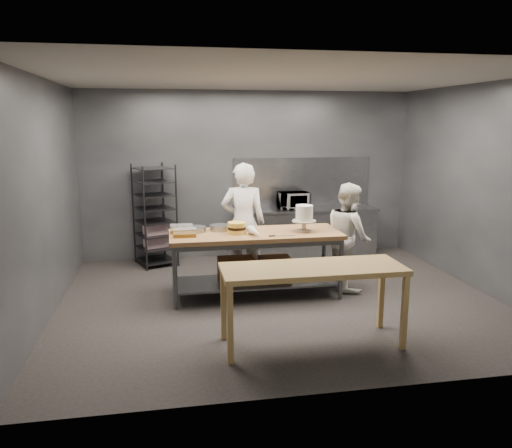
{
  "coord_description": "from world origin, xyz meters",
  "views": [
    {
      "loc": [
        -1.49,
        -6.49,
        2.44
      ],
      "look_at": [
        -0.29,
        0.2,
        1.05
      ],
      "focal_mm": 35.0,
      "sensor_mm": 36.0,
      "label": 1
    }
  ],
  "objects_px": {
    "layer_cake": "(237,228)",
    "work_table": "(254,256)",
    "near_counter": "(313,274)",
    "speed_rack": "(155,216)",
    "frosted_cake_stand": "(304,215)",
    "chef_behind": "(243,223)",
    "microwave": "(293,200)",
    "chef_right": "(349,236)"
  },
  "relations": [
    {
      "from": "work_table",
      "to": "chef_behind",
      "type": "height_order",
      "value": "chef_behind"
    },
    {
      "from": "speed_rack",
      "to": "frosted_cake_stand",
      "type": "height_order",
      "value": "speed_rack"
    },
    {
      "from": "chef_behind",
      "to": "near_counter",
      "type": "bearing_deg",
      "value": 108.33
    },
    {
      "from": "work_table",
      "to": "speed_rack",
      "type": "height_order",
      "value": "speed_rack"
    },
    {
      "from": "microwave",
      "to": "layer_cake",
      "type": "bearing_deg",
      "value": -123.75
    },
    {
      "from": "layer_cake",
      "to": "speed_rack",
      "type": "bearing_deg",
      "value": 121.69
    },
    {
      "from": "near_counter",
      "to": "frosted_cake_stand",
      "type": "distance_m",
      "value": 1.73
    },
    {
      "from": "work_table",
      "to": "near_counter",
      "type": "height_order",
      "value": "work_table"
    },
    {
      "from": "near_counter",
      "to": "chef_behind",
      "type": "bearing_deg",
      "value": 99.61
    },
    {
      "from": "chef_right",
      "to": "frosted_cake_stand",
      "type": "relative_size",
      "value": 4.21
    },
    {
      "from": "near_counter",
      "to": "chef_behind",
      "type": "height_order",
      "value": "chef_behind"
    },
    {
      "from": "chef_behind",
      "to": "layer_cake",
      "type": "bearing_deg",
      "value": 82.76
    },
    {
      "from": "work_table",
      "to": "chef_right",
      "type": "bearing_deg",
      "value": 3.21
    },
    {
      "from": "near_counter",
      "to": "chef_right",
      "type": "relative_size",
      "value": 1.27
    },
    {
      "from": "chef_right",
      "to": "speed_rack",
      "type": "bearing_deg",
      "value": 55.79
    },
    {
      "from": "microwave",
      "to": "frosted_cake_stand",
      "type": "distance_m",
      "value": 2.02
    },
    {
      "from": "speed_rack",
      "to": "work_table",
      "type": "bearing_deg",
      "value": -52.48
    },
    {
      "from": "work_table",
      "to": "frosted_cake_stand",
      "type": "xyz_separation_m",
      "value": [
        0.7,
        -0.06,
        0.58
      ]
    },
    {
      "from": "microwave",
      "to": "layer_cake",
      "type": "xyz_separation_m",
      "value": [
        -1.31,
        -1.96,
        -0.05
      ]
    },
    {
      "from": "chef_behind",
      "to": "microwave",
      "type": "xyz_separation_m",
      "value": [
        1.11,
        1.27,
        0.12
      ]
    },
    {
      "from": "chef_right",
      "to": "layer_cake",
      "type": "relative_size",
      "value": 6.19
    },
    {
      "from": "near_counter",
      "to": "speed_rack",
      "type": "bearing_deg",
      "value": 116.23
    },
    {
      "from": "near_counter",
      "to": "microwave",
      "type": "xyz_separation_m",
      "value": [
        0.71,
        3.64,
        0.24
      ]
    },
    {
      "from": "near_counter",
      "to": "microwave",
      "type": "bearing_deg",
      "value": 78.94
    },
    {
      "from": "layer_cake",
      "to": "chef_behind",
      "type": "bearing_deg",
      "value": 74.04
    },
    {
      "from": "near_counter",
      "to": "chef_right",
      "type": "height_order",
      "value": "chef_right"
    },
    {
      "from": "chef_behind",
      "to": "frosted_cake_stand",
      "type": "distance_m",
      "value": 1.07
    },
    {
      "from": "chef_right",
      "to": "frosted_cake_stand",
      "type": "bearing_deg",
      "value": 98.59
    },
    {
      "from": "chef_right",
      "to": "frosted_cake_stand",
      "type": "height_order",
      "value": "chef_right"
    },
    {
      "from": "work_table",
      "to": "frosted_cake_stand",
      "type": "distance_m",
      "value": 0.92
    },
    {
      "from": "speed_rack",
      "to": "microwave",
      "type": "height_order",
      "value": "speed_rack"
    },
    {
      "from": "chef_behind",
      "to": "frosted_cake_stand",
      "type": "relative_size",
      "value": 4.94
    },
    {
      "from": "frosted_cake_stand",
      "to": "speed_rack",
      "type": "bearing_deg",
      "value": 138.07
    },
    {
      "from": "chef_behind",
      "to": "microwave",
      "type": "distance_m",
      "value": 1.7
    },
    {
      "from": "chef_behind",
      "to": "frosted_cake_stand",
      "type": "xyz_separation_m",
      "value": [
        0.76,
        -0.71,
        0.23
      ]
    },
    {
      "from": "layer_cake",
      "to": "work_table",
      "type": "bearing_deg",
      "value": 8.25
    },
    {
      "from": "speed_rack",
      "to": "chef_right",
      "type": "bearing_deg",
      "value": -31.77
    },
    {
      "from": "speed_rack",
      "to": "layer_cake",
      "type": "relative_size",
      "value": 6.85
    },
    {
      "from": "chef_right",
      "to": "chef_behind",
      "type": "bearing_deg",
      "value": 66.74
    },
    {
      "from": "chef_behind",
      "to": "microwave",
      "type": "relative_size",
      "value": 3.42
    },
    {
      "from": "chef_right",
      "to": "work_table",
      "type": "bearing_deg",
      "value": 90.77
    },
    {
      "from": "speed_rack",
      "to": "layer_cake",
      "type": "xyz_separation_m",
      "value": [
        1.16,
        -1.88,
        0.14
      ]
    }
  ]
}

